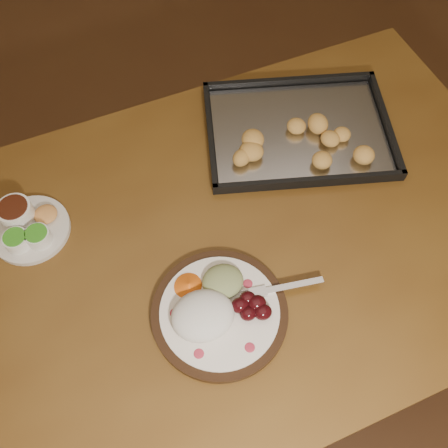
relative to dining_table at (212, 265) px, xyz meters
name	(u,v)px	position (x,y,z in m)	size (l,w,h in m)	color
ground	(200,292)	(0.00, 0.21, -0.65)	(4.00, 4.00, 0.00)	#55351D
dining_table	(212,265)	(0.00, 0.00, 0.00)	(1.60, 1.07, 0.75)	brown
dinner_plate	(216,310)	(-0.03, -0.15, 0.12)	(0.36, 0.27, 0.06)	black
condiment_saucer	(26,226)	(-0.37, 0.15, 0.12)	(0.17, 0.17, 0.06)	silver
baking_tray	(299,129)	(0.29, 0.24, 0.11)	(0.50, 0.41, 0.05)	black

